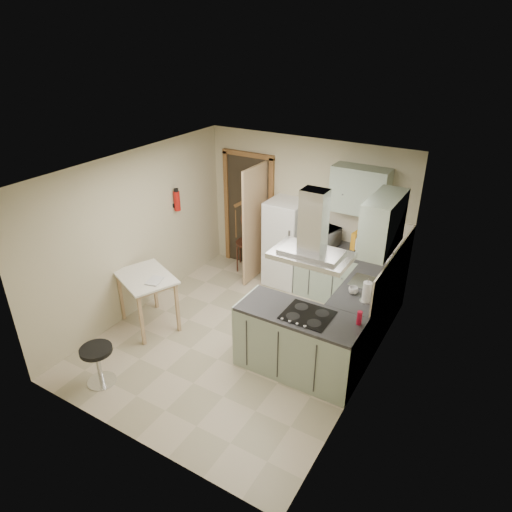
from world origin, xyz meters
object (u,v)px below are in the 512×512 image
Objects in this scene: bentwood_chair at (248,243)px; stool at (99,365)px; fridge at (285,243)px; drop_leaf_table at (148,301)px; peninsula at (299,343)px; microwave at (321,235)px; extractor_hood at (311,255)px.

stool is at bearing -114.32° from bentwood_chair.
drop_leaf_table is (-1.13, -2.18, -0.33)m from fridge.
fridge is 2.35m from peninsula.
drop_leaf_table is 1.63× the size of microwave.
fridge is at bearing 86.17° from drop_leaf_table.
stool is at bearing -98.24° from microwave.
drop_leaf_table is 1.31m from stool.
stool is at bearing -52.48° from drop_leaf_table.
extractor_hood is at bearing 28.31° from drop_leaf_table.
stool is (0.00, -3.57, -0.24)m from bentwood_chair.
stool is 3.81m from microwave.
bentwood_chair reaches higher than stool.
drop_leaf_table is at bearing -122.00° from bentwood_chair.
fridge is 3.57m from stool.
bentwood_chair is (-2.05, 2.11, 0.06)m from peninsula.
peninsula is 1.27m from extractor_hood.
fridge is at bearing 76.59° from stool.
microwave is (1.46, -0.14, 0.54)m from bentwood_chair.
drop_leaf_table is at bearing 103.93° from stool.
microwave is at bearing -29.71° from bentwood_chair.
bentwood_chair is (0.31, 2.31, 0.09)m from drop_leaf_table.
microwave is at bearing 106.68° from peninsula.
drop_leaf_table is 2.33m from bentwood_chair.
bentwood_chair is at bearing 105.92° from drop_leaf_table.
fridge is 0.97× the size of peninsula.
fridge is 0.87m from bentwood_chair.
extractor_hood is 3.24m from bentwood_chair.
fridge is at bearing -33.21° from bentwood_chair.
extractor_hood is at bearing -55.96° from microwave.
bentwood_chair reaches higher than drop_leaf_table.
peninsula is 2.37m from drop_leaf_table.
microwave is at bearing -0.78° from fridge.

